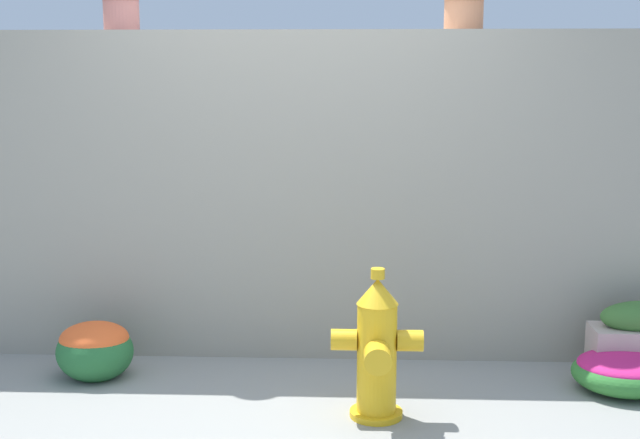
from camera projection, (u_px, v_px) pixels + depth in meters
ground_plane at (286, 416)px, 4.18m from camera, size 24.00×24.00×0.00m
stone_wall at (299, 195)px, 5.02m from camera, size 6.68×0.34×1.92m
fire_hydrant at (377, 351)px, 4.10m from camera, size 0.45×0.37×0.75m
flower_bush_left at (624, 371)px, 4.49m from camera, size 0.56×0.50×0.21m
flower_bush_right at (95, 348)px, 4.67m from camera, size 0.43×0.38×0.33m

